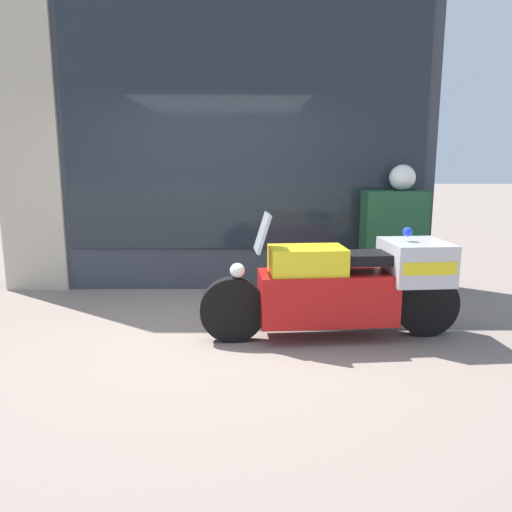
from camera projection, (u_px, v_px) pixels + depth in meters
The scene contains 6 objects.
ground_plane at pixel (207, 337), 4.76m from camera, with size 60.00×60.00×0.00m, color gray.
shop_building at pixel (189, 132), 6.34m from camera, with size 5.49×0.55×4.00m.
window_display at pixel (243, 253), 6.67m from camera, with size 4.25×0.30×1.82m.
paramedic_motorcycle at pixel (348, 283), 4.66m from camera, with size 2.47×0.71×1.20m.
utility_cabinet at pixel (392, 244), 6.11m from camera, with size 0.74×0.42×1.30m, color #1E4C2D.
white_helmet at pixel (402, 178), 6.03m from camera, with size 0.31×0.31×0.31m, color white.
Camera 1 is at (0.43, -4.53, 1.67)m, focal length 35.00 mm.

